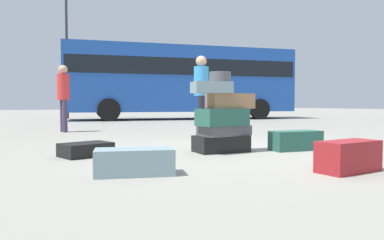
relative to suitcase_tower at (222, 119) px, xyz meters
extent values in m
plane|color=gray|center=(0.45, 0.09, -0.48)|extent=(80.00, 80.00, 0.00)
cube|color=black|center=(-0.01, 0.03, -0.36)|extent=(0.77, 0.49, 0.23)
cube|color=#4C4C51|center=(0.04, 0.02, -0.17)|extent=(0.73, 0.47, 0.15)
cube|color=#26594C|center=(-0.03, -0.04, 0.03)|extent=(0.70, 0.44, 0.24)
cube|color=olive|center=(0.13, 0.00, 0.26)|extent=(0.67, 0.46, 0.22)
cube|color=gray|center=(-0.19, -0.01, 0.45)|extent=(0.59, 0.42, 0.16)
cylinder|color=#4C4C51|center=(-0.05, -0.01, 0.60)|extent=(0.30, 0.30, 0.14)
cube|color=black|center=(-1.83, 0.48, -0.39)|extent=(0.72, 0.59, 0.18)
cube|color=maroon|center=(0.34, -1.89, -0.32)|extent=(0.72, 0.37, 0.32)
cube|color=gray|center=(-1.66, -1.04, -0.35)|extent=(0.83, 0.55, 0.26)
cube|color=#26594C|center=(1.09, -0.33, -0.33)|extent=(0.80, 0.42, 0.29)
cylinder|color=#3F334C|center=(-1.49, 5.06, -0.08)|extent=(0.12, 0.12, 0.79)
cylinder|color=#3F334C|center=(-1.47, 4.84, -0.08)|extent=(0.12, 0.12, 0.79)
cylinder|color=red|center=(-1.48, 4.95, 0.63)|extent=(0.30, 0.30, 0.63)
sphere|color=tan|center=(-1.48, 4.95, 1.05)|extent=(0.22, 0.22, 0.22)
cylinder|color=black|center=(0.86, 2.20, -0.05)|extent=(0.12, 0.12, 0.86)
cylinder|color=black|center=(0.76, 2.01, -0.05)|extent=(0.12, 0.12, 0.86)
cylinder|color=#338CCC|center=(0.81, 2.11, 0.68)|extent=(0.30, 0.30, 0.59)
sphere|color=tan|center=(0.81, 2.11, 1.08)|extent=(0.22, 0.22, 0.22)
cube|color=#1E4CA5|center=(4.35, 10.43, 1.27)|extent=(10.33, 4.40, 2.80)
cube|color=black|center=(4.35, 10.43, 1.76)|extent=(10.14, 4.38, 0.70)
cylinder|color=black|center=(7.79, 11.03, -0.03)|extent=(0.93, 0.42, 0.90)
cylinder|color=black|center=(7.31, 8.57, -0.03)|extent=(0.93, 0.42, 0.90)
cylinder|color=black|center=(1.39, 12.29, -0.03)|extent=(0.93, 0.42, 0.90)
cylinder|color=black|center=(0.91, 9.84, -0.03)|extent=(0.93, 0.42, 0.90)
cylinder|color=#333338|center=(-0.10, 13.53, 2.52)|extent=(0.12, 0.12, 6.00)
camera|label=1|loc=(-2.79, -4.45, 0.22)|focal=34.25mm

